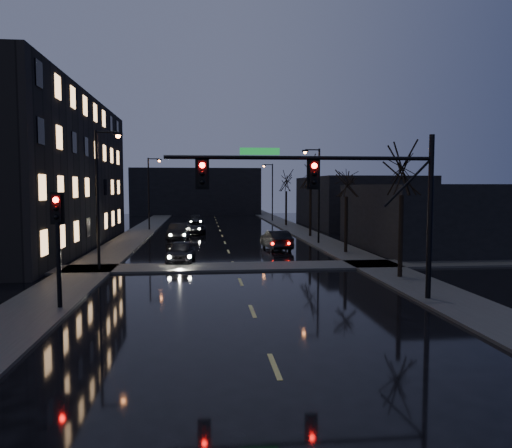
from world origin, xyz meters
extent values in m
plane|color=black|center=(0.00, 0.00, 0.00)|extent=(160.00, 160.00, 0.00)
cube|color=#2D2D2B|center=(-8.50, 35.00, 0.06)|extent=(3.00, 140.00, 0.12)
cube|color=#2D2D2B|center=(8.50, 35.00, 0.06)|extent=(3.00, 140.00, 0.12)
cube|color=#2D2D2B|center=(0.00, 18.50, 0.06)|extent=(40.00, 3.00, 0.12)
cube|color=black|center=(-16.50, 30.00, 6.00)|extent=(12.00, 30.00, 12.00)
cube|color=black|center=(15.50, 26.00, 2.50)|extent=(10.00, 14.00, 5.00)
cube|color=black|center=(17.00, 48.00, 3.00)|extent=(12.00, 18.00, 6.00)
cube|color=black|center=(-3.00, 78.00, 4.00)|extent=(22.00, 10.00, 8.00)
cylinder|color=black|center=(7.60, 9.00, 3.50)|extent=(0.22, 0.22, 7.00)
cylinder|color=black|center=(2.10, 9.00, 6.00)|extent=(11.00, 0.16, 0.16)
cylinder|color=black|center=(6.60, 9.00, 5.00)|extent=(2.05, 0.10, 2.05)
cube|color=#0C591E|center=(0.40, 9.00, 6.25)|extent=(1.60, 0.04, 0.28)
cube|color=black|center=(-1.90, 9.00, 5.35)|extent=(0.35, 0.28, 1.05)
sphere|color=#FF0705|center=(-1.90, 8.84, 5.68)|extent=(0.22, 0.22, 0.22)
cube|color=black|center=(2.60, 9.00, 5.35)|extent=(0.35, 0.28, 1.05)
sphere|color=#FF0705|center=(2.60, 8.84, 5.68)|extent=(0.22, 0.22, 0.22)
cylinder|color=black|center=(-7.50, 9.00, 2.20)|extent=(0.18, 0.18, 4.40)
cube|color=black|center=(-7.50, 9.00, 4.00)|extent=(0.35, 0.28, 1.05)
sphere|color=#FF0705|center=(-7.50, 8.84, 4.33)|extent=(0.22, 0.22, 0.22)
cylinder|color=black|center=(8.40, 14.00, 2.20)|extent=(0.24, 0.24, 4.40)
cylinder|color=black|center=(8.40, 24.00, 2.06)|extent=(0.24, 0.24, 4.12)
cylinder|color=black|center=(8.40, 36.00, 2.34)|extent=(0.24, 0.24, 4.68)
cylinder|color=black|center=(8.40, 50.00, 2.15)|extent=(0.24, 0.24, 4.29)
cylinder|color=black|center=(-7.80, 18.00, 4.00)|extent=(0.16, 0.16, 8.00)
cylinder|color=black|center=(-7.20, 18.00, 7.90)|extent=(1.20, 0.10, 0.10)
cube|color=black|center=(-6.60, 18.00, 7.80)|extent=(0.50, 0.25, 0.15)
sphere|color=orange|center=(-6.60, 18.00, 7.70)|extent=(0.28, 0.28, 0.28)
cylinder|color=black|center=(-7.80, 45.00, 4.00)|extent=(0.16, 0.16, 8.00)
cylinder|color=black|center=(-7.20, 45.00, 7.90)|extent=(1.20, 0.10, 0.10)
cube|color=black|center=(-6.60, 45.00, 7.80)|extent=(0.50, 0.25, 0.15)
sphere|color=orange|center=(-6.60, 45.00, 7.70)|extent=(0.28, 0.28, 0.28)
cylinder|color=black|center=(7.80, 30.00, 4.00)|extent=(0.16, 0.16, 8.00)
cylinder|color=black|center=(7.20, 30.00, 7.90)|extent=(1.20, 0.10, 0.10)
cube|color=black|center=(6.60, 30.00, 7.80)|extent=(0.50, 0.25, 0.15)
sphere|color=orange|center=(6.60, 30.00, 7.70)|extent=(0.28, 0.28, 0.28)
cylinder|color=black|center=(7.80, 58.00, 4.00)|extent=(0.16, 0.16, 8.00)
cylinder|color=black|center=(7.20, 58.00, 7.90)|extent=(1.20, 0.10, 0.10)
cube|color=black|center=(6.60, 58.00, 7.80)|extent=(0.50, 0.25, 0.15)
sphere|color=orange|center=(6.60, 58.00, 7.70)|extent=(0.28, 0.28, 0.28)
imported|color=black|center=(-3.30, 21.06, 0.69)|extent=(1.93, 4.18, 1.39)
imported|color=black|center=(-4.10, 34.90, 0.75)|extent=(2.09, 4.70, 1.50)
imported|color=black|center=(-2.85, 40.83, 0.68)|extent=(2.65, 5.05, 1.35)
imported|color=black|center=(-2.75, 52.07, 0.64)|extent=(2.04, 4.49, 1.27)
imported|color=black|center=(3.75, 26.95, 0.73)|extent=(2.06, 4.60, 1.47)
camera|label=1|loc=(-1.89, -10.98, 4.83)|focal=35.00mm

